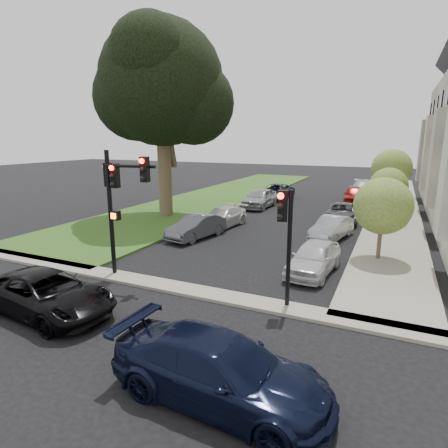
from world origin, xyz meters
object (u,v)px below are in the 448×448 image
at_px(small_tree_b, 388,186).
at_px(traffic_signal_secondary, 286,227).
at_px(car_parked_5, 196,227).
at_px(car_parked_7, 260,198).
at_px(car_cross_near, 47,294).
at_px(car_cross_far, 219,370).
at_px(car_parked_6, 222,217).
at_px(car_parked_3, 355,195).
at_px(small_tree_a, 383,206).
at_px(car_parked_4, 362,189).
at_px(car_parked_0, 314,258).
at_px(eucalyptus, 161,84).
at_px(car_parked_8, 276,192).
at_px(car_parked_1, 332,228).
at_px(traffic_signal_main, 118,191).
at_px(car_parked_2, 342,213).
at_px(small_tree_c, 392,169).

bearing_deg(small_tree_b, traffic_signal_secondary, -99.76).
relative_size(car_parked_5, car_parked_7, 0.87).
relative_size(car_cross_near, car_cross_far, 0.98).
bearing_deg(car_cross_far, car_parked_6, 28.30).
xyz_separation_m(car_cross_far, car_parked_3, (-0.08, 27.86, 0.03)).
bearing_deg(small_tree_a, car_parked_4, 97.08).
relative_size(car_parked_0, car_parked_7, 0.86).
height_order(eucalyptus, car_parked_8, eucalyptus).
relative_size(small_tree_b, car_parked_1, 0.96).
height_order(small_tree_b, car_parked_1, small_tree_b).
height_order(traffic_signal_main, car_parked_7, traffic_signal_main).
relative_size(traffic_signal_main, car_parked_1, 1.34).
height_order(car_cross_near, car_parked_6, car_cross_near).
height_order(car_parked_1, car_parked_7, car_parked_7).
xyz_separation_m(traffic_signal_secondary, car_parked_0, (0.25, 3.79, -2.14)).
relative_size(small_tree_b, car_parked_8, 0.75).
xyz_separation_m(eucalyptus, traffic_signal_secondary, (12.11, -11.12, -6.44)).
height_order(car_parked_2, car_parked_5, car_parked_5).
relative_size(traffic_signal_secondary, car_parked_6, 0.92).
bearing_deg(eucalyptus, traffic_signal_main, -64.86).
xyz_separation_m(eucalyptus, car_parked_2, (12.07, 3.56, -8.62)).
xyz_separation_m(car_cross_near, car_parked_6, (0.00, 13.59, -0.05)).
xyz_separation_m(car_parked_7, car_parked_8, (-0.13, 4.86, -0.10)).
height_order(small_tree_b, car_cross_near, small_tree_b).
bearing_deg(car_parked_5, small_tree_b, 53.07).
bearing_deg(car_parked_7, car_parked_3, 38.31).
relative_size(car_cross_near, car_parked_6, 1.13).
height_order(small_tree_c, car_cross_near, small_tree_c).
distance_m(small_tree_a, small_tree_b, 8.88).
distance_m(car_parked_5, car_parked_8, 15.61).
bearing_deg(car_parked_2, car_parked_6, -148.17).
relative_size(car_parked_2, car_parked_8, 0.92).
distance_m(small_tree_c, traffic_signal_main, 24.28).
height_order(small_tree_a, car_parked_5, small_tree_a).
bearing_deg(traffic_signal_secondary, car_cross_near, -151.98).
relative_size(traffic_signal_secondary, car_parked_7, 0.86).
distance_m(eucalyptus, car_parked_6, 10.14).
relative_size(traffic_signal_secondary, car_parked_3, 0.91).
bearing_deg(car_parked_1, car_parked_8, 131.05).
relative_size(small_tree_a, traffic_signal_main, 0.76).
relative_size(car_parked_2, car_parked_4, 0.85).
xyz_separation_m(car_parked_5, car_parked_8, (-0.07, 15.61, 0.03)).
bearing_deg(small_tree_c, traffic_signal_secondary, -96.85).
bearing_deg(traffic_signal_secondary, traffic_signal_main, 179.65).
distance_m(eucalyptus, car_parked_7, 11.75).
height_order(eucalyptus, car_cross_near, eucalyptus).
distance_m(car_parked_1, car_parked_7, 10.41).
bearing_deg(car_parked_2, car_parked_5, -134.37).
xyz_separation_m(car_parked_0, car_parked_7, (-7.26, 13.68, 0.11)).
height_order(car_parked_7, car_parked_8, car_parked_7).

